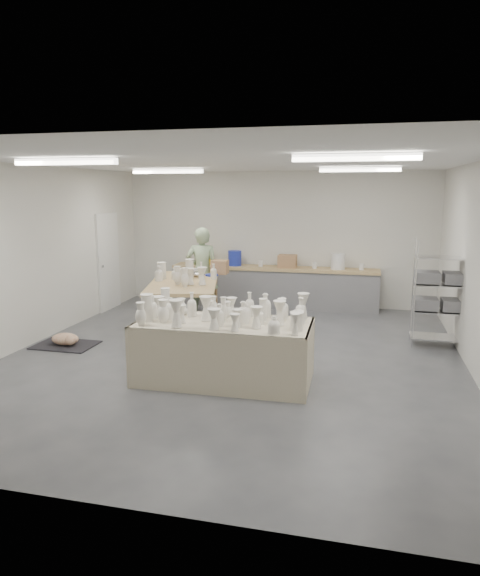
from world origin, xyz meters
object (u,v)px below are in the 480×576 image
(drying_table, at_px, (224,348))
(red_stool, at_px, (207,298))
(work_table, at_px, (188,280))
(potter, at_px, (202,272))

(drying_table, bearing_deg, red_stool, 109.69)
(drying_table, height_order, work_table, work_table)
(work_table, relative_size, potter, 1.43)
(work_table, height_order, potter, potter)
(drying_table, relative_size, potter, 1.29)
(potter, xyz_separation_m, red_stool, (-0.00, 0.27, -0.61))
(work_table, height_order, red_stool, work_table)
(drying_table, bearing_deg, work_table, 117.96)
(drying_table, distance_m, work_table, 2.94)
(red_stool, bearing_deg, work_table, -89.18)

